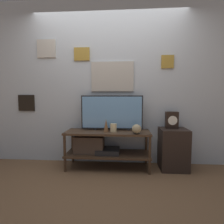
# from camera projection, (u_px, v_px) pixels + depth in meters

# --- Properties ---
(ground_plane) EXTENTS (12.00, 12.00, 0.00)m
(ground_plane) POSITION_uv_depth(u_px,v_px,m) (106.00, 175.00, 2.50)
(ground_plane) COLOR brown
(wall_back) EXTENTS (6.40, 0.08, 2.70)m
(wall_back) POSITION_uv_depth(u_px,v_px,m) (109.00, 83.00, 2.92)
(wall_back) COLOR #B2BCC6
(wall_back) RESTS_ON ground_plane
(media_console) EXTENTS (1.30, 0.45, 0.58)m
(media_console) POSITION_uv_depth(u_px,v_px,m) (100.00, 145.00, 2.74)
(media_console) COLOR #422D1E
(media_console) RESTS_ON ground_plane
(television) EXTENTS (0.98, 0.05, 0.56)m
(television) POSITION_uv_depth(u_px,v_px,m) (112.00, 112.00, 2.78)
(television) COLOR black
(television) RESTS_ON media_console
(vase_slim_bronze) EXTENTS (0.08, 0.08, 0.20)m
(vase_slim_bronze) POSITION_uv_depth(u_px,v_px,m) (106.00, 125.00, 2.68)
(vase_slim_bronze) COLOR brown
(vase_slim_bronze) RESTS_ON media_console
(vase_round_glass) EXTENTS (0.14, 0.14, 0.14)m
(vase_round_glass) POSITION_uv_depth(u_px,v_px,m) (137.00, 129.00, 2.53)
(vase_round_glass) COLOR tan
(vase_round_glass) RESTS_ON media_console
(candle_jar) EXTENTS (0.10, 0.10, 0.13)m
(candle_jar) POSITION_uv_depth(u_px,v_px,m) (113.00, 128.00, 2.67)
(candle_jar) COLOR beige
(candle_jar) RESTS_ON media_console
(side_table) EXTENTS (0.41, 0.39, 0.63)m
(side_table) POSITION_uv_depth(u_px,v_px,m) (173.00, 149.00, 2.69)
(side_table) COLOR black
(side_table) RESTS_ON ground_plane
(mantel_clock) EXTENTS (0.19, 0.11, 0.26)m
(mantel_clock) POSITION_uv_depth(u_px,v_px,m) (172.00, 120.00, 2.70)
(mantel_clock) COLOR black
(mantel_clock) RESTS_ON side_table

